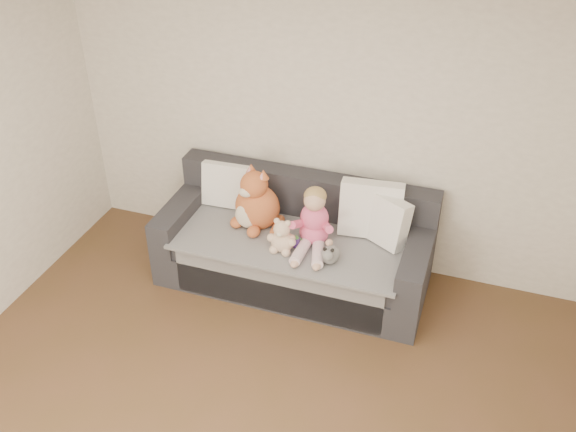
{
  "coord_description": "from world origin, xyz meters",
  "views": [
    {
      "loc": [
        1.15,
        -2.0,
        3.51
      ],
      "look_at": [
        -0.17,
        1.87,
        0.75
      ],
      "focal_mm": 40.0,
      "sensor_mm": 36.0,
      "label": 1
    }
  ],
  "objects_px": {
    "teddy_bear": "(282,238)",
    "plush_cat": "(256,204)",
    "sofa": "(295,248)",
    "sippy_cup": "(296,241)",
    "toddler": "(313,222)"
  },
  "relations": [
    {
      "from": "toddler",
      "to": "plush_cat",
      "type": "relative_size",
      "value": 0.9
    },
    {
      "from": "sofa",
      "to": "sippy_cup",
      "type": "xyz_separation_m",
      "value": [
        0.07,
        -0.19,
        0.22
      ]
    },
    {
      "from": "teddy_bear",
      "to": "plush_cat",
      "type": "bearing_deg",
      "value": 141.67
    },
    {
      "from": "sippy_cup",
      "to": "plush_cat",
      "type": "bearing_deg",
      "value": 156.13
    },
    {
      "from": "toddler",
      "to": "teddy_bear",
      "type": "distance_m",
      "value": 0.28
    },
    {
      "from": "plush_cat",
      "to": "sippy_cup",
      "type": "distance_m",
      "value": 0.46
    },
    {
      "from": "sofa",
      "to": "teddy_bear",
      "type": "bearing_deg",
      "value": -94.09
    },
    {
      "from": "plush_cat",
      "to": "sofa",
      "type": "bearing_deg",
      "value": 25.66
    },
    {
      "from": "toddler",
      "to": "teddy_bear",
      "type": "bearing_deg",
      "value": -148.52
    },
    {
      "from": "toddler",
      "to": "plush_cat",
      "type": "height_order",
      "value": "plush_cat"
    },
    {
      "from": "teddy_bear",
      "to": "sofa",
      "type": "bearing_deg",
      "value": 87.84
    },
    {
      "from": "sofa",
      "to": "toddler",
      "type": "xyz_separation_m",
      "value": [
        0.18,
        -0.12,
        0.37
      ]
    },
    {
      "from": "teddy_bear",
      "to": "sippy_cup",
      "type": "height_order",
      "value": "teddy_bear"
    },
    {
      "from": "teddy_bear",
      "to": "sippy_cup",
      "type": "bearing_deg",
      "value": 47.9
    },
    {
      "from": "toddler",
      "to": "plush_cat",
      "type": "bearing_deg",
      "value": 161.53
    }
  ]
}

